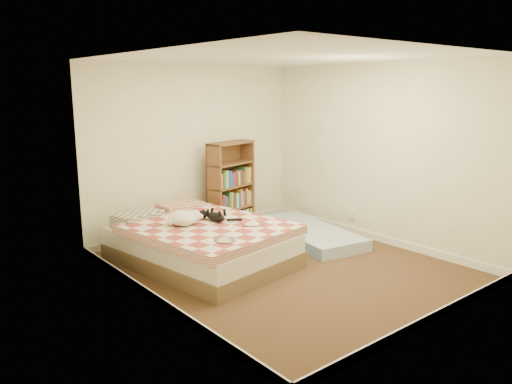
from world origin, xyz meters
TOP-DOWN VIEW (x-y plane):
  - room at (0.00, 0.00)m, footprint 3.51×4.01m
  - bed at (-0.71, 0.80)m, footprint 1.85×2.38m
  - bookshelf at (0.47, 1.75)m, footprint 0.88×0.46m
  - floor_mattress at (1.03, 0.64)m, footprint 1.15×1.97m
  - black_cat at (-0.53, 0.73)m, footprint 0.26×0.57m
  - white_dog at (-0.93, 0.79)m, footprint 0.45×0.47m

SIDE VIEW (x-z plane):
  - floor_mattress at x=1.03m, z-range 0.00..0.17m
  - bed at x=-0.71m, z-range -0.03..0.55m
  - bookshelf at x=0.47m, z-range -0.17..1.20m
  - black_cat at x=-0.53m, z-range 0.51..0.64m
  - white_dog at x=-0.93m, z-range 0.52..0.70m
  - room at x=0.00m, z-range -0.06..2.45m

